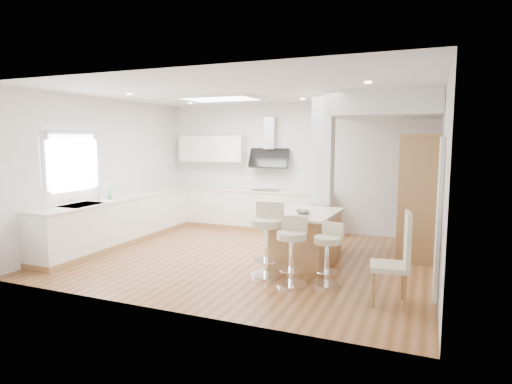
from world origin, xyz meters
The scene contains 18 objects.
ground centered at (0.00, 0.00, 0.00)m, with size 6.00×6.00×0.00m, color #9B6439.
ceiling centered at (0.00, 0.00, 0.00)m, with size 6.00×5.00×0.02m, color silver.
wall_back centered at (0.00, 2.50, 1.40)m, with size 6.00×0.04×2.80m, color silver.
wall_left centered at (-3.00, 0.00, 1.40)m, with size 0.04×5.00×2.80m, color silver.
wall_right centered at (3.00, 0.00, 1.40)m, with size 0.04×5.00×2.80m, color silver.
skylight centered at (-0.79, 0.60, 2.77)m, with size 4.10×2.10×0.06m.
window_left centered at (-2.96, -0.90, 1.69)m, with size 0.06×1.28×1.07m.
doorway_right centered at (2.97, -0.60, 1.00)m, with size 0.05×1.00×2.10m.
counter_left centered at (-2.70, 0.23, 0.46)m, with size 0.63×4.50×1.35m.
counter_back centered at (-0.91, 2.22, 0.70)m, with size 3.62×0.63×2.50m.
pillar centered at (1.05, 0.95, 1.40)m, with size 0.35×0.35×2.80m.
soffit centered at (2.10, 1.40, 2.60)m, with size 1.78×2.20×0.40m.
oven_column centered at (2.68, 1.23, 1.05)m, with size 0.63×1.21×2.10m.
peninsula centered at (1.01, 0.03, 0.43)m, with size 0.99×1.43×0.91m.
bar_stool_a centered at (0.66, -0.83, 0.61)m, with size 0.53×0.53×1.09m.
bar_stool_b centered at (1.11, -1.06, 0.54)m, with size 0.44×0.44×0.95m.
bar_stool_c centered at (1.57, -0.88, 0.49)m, with size 0.50×0.50×0.87m.
dining_chair centered at (2.53, -1.26, 0.62)m, with size 0.51×0.51×1.16m.
Camera 1 is at (2.84, -6.59, 2.02)m, focal length 30.00 mm.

